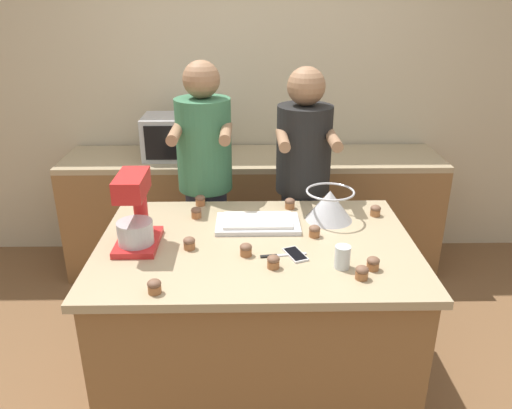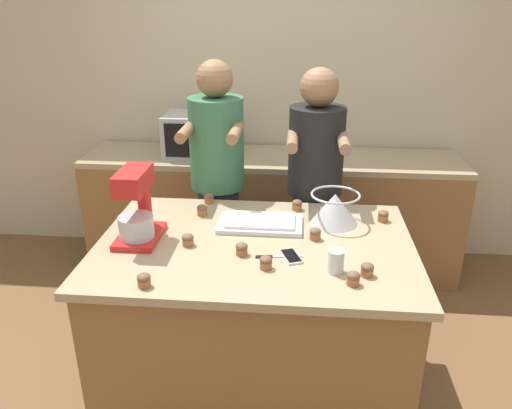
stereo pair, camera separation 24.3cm
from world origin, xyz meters
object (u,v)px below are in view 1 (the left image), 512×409
Objects in this scene: person_left at (206,191)px; cell_phone at (295,254)px; cupcake_4 at (375,210)px; mixing_bowl at (330,204)px; cupcake_1 at (246,249)px; microwave_oven at (178,137)px; cupcake_9 at (373,263)px; cupcake_0 at (196,212)px; cupcake_7 at (200,200)px; drinking_glass at (342,257)px; person_right at (302,193)px; baking_tray at (258,223)px; cupcake_8 at (154,286)px; stand_mixer at (135,215)px; cupcake_3 at (362,272)px; cupcake_2 at (189,243)px; cupcake_6 at (315,231)px; knife at (280,255)px; cupcake_10 at (273,262)px; cupcake_5 at (290,203)px.

person_left is 10.55× the size of cell_phone.
mixing_bowl is at bearing -170.10° from cupcake_4.
microwave_oven is at bearing 108.20° from cupcake_1.
cupcake_1 is 1.00× the size of cupcake_9.
cupcake_0 is 1.00× the size of cupcake_7.
drinking_glass is (-0.02, -0.52, -0.04)m from mixing_bowl.
cupcake_7 is at bearing -92.90° from person_left.
cupcake_0 is 1.00× the size of cupcake_1.
person_right reaches higher than baking_tray.
cupcake_4 is at bearing -41.34° from microwave_oven.
drinking_glass is 1.71× the size of cupcake_8.
person_right is at bearing -0.00° from person_left.
stand_mixer is 0.78m from cell_phone.
person_right is at bearing 58.07° from cupcake_8.
cupcake_2 is at bearing 159.47° from cupcake_3.
cupcake_4 is at bearing 9.90° from mixing_bowl.
person_left reaches higher than cupcake_3.
baking_tray is 7.13× the size of cupcake_6.
mixing_bowl reaches higher than cupcake_1.
microwave_oven is at bearing 138.66° from cupcake_4.
stand_mixer is at bearing 167.70° from cupcake_1.
stand_mixer is at bearing -160.50° from baking_tray.
microwave_oven is 8.06× the size of cupcake_2.
person_left reaches higher than stand_mixer.
cupcake_8 reaches higher than knife.
cupcake_1 and cupcake_10 have the same top height.
cupcake_7 is 1.00× the size of cupcake_9.
cupcake_5 is at bearing 29.59° from stand_mixer.
cupcake_9 is at bearing -78.06° from mixing_bowl.
cupcake_3 is (0.75, -1.07, 0.04)m from person_left.
mixing_bowl is at bearing -33.08° from person_left.
knife is at bearing 148.16° from cupcake_3.
drinking_glass is at bearing -116.82° from cupcake_4.
cupcake_7 is 0.82m from cupcake_10.
cupcake_0 is at bearing -166.93° from cupcake_5.
person_left is 27.39× the size of cupcake_1.
cell_phone is 0.56m from cupcake_5.
cupcake_4 is (0.48, 0.45, 0.03)m from cell_phone.
cupcake_2 is at bearing 75.06° from cupcake_8.
cupcake_3 is (0.50, -0.22, 0.00)m from cupcake_1.
drinking_glass is at bearing -85.57° from person_right.
knife is 3.58× the size of cupcake_5.
cupcake_10 is at bearing -68.93° from person_left.
cupcake_4 and cupcake_8 have the same top height.
drinking_glass reaches higher than cupcake_0.
microwave_oven is 1.99m from cupcake_3.
cupcake_9 is (1.09, -0.25, -0.13)m from stand_mixer.
cell_phone is (-0.12, -0.86, 0.03)m from person_right.
cupcake_7 and cupcake_8 have the same top height.
cupcake_5 is (0.25, 0.55, 0.00)m from cupcake_1.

